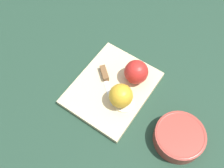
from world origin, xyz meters
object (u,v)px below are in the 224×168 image
at_px(apple_half_left, 136,72).
at_px(bowl, 179,137).
at_px(knife, 105,76).
at_px(apple_half_right, 121,96).

height_order(apple_half_left, bowl, apple_half_left).
xyz_separation_m(apple_half_left, knife, (0.04, -0.10, -0.03)).
relative_size(apple_half_left, knife, 0.63).
relative_size(knife, bowl, 0.85).
distance_m(knife, bowl, 0.32).
bearing_deg(apple_half_right, bowl, 54.42).
height_order(apple_half_left, apple_half_right, apple_half_left).
xyz_separation_m(apple_half_left, apple_half_right, (0.11, -0.02, -0.00)).
bearing_deg(apple_half_right, apple_half_left, 148.84).
height_order(apple_half_right, knife, apple_half_right).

